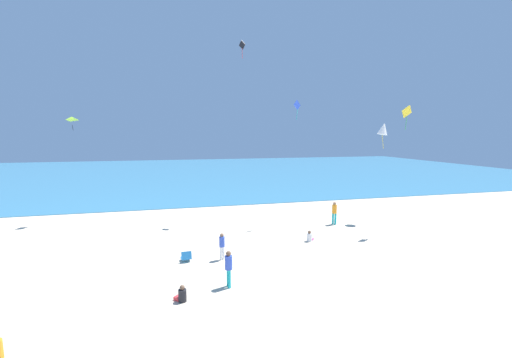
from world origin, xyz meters
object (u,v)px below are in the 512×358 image
object	(u,v)px
kite_lime	(72,118)
kite_black	(242,45)
person_7	(229,266)
kite_blue	(297,106)
kite_yellow	(407,112)
beach_chair_far_right	(186,257)
person_0	(182,295)
kite_white	(383,129)
person_4	(334,211)
person_6	(310,237)
person_2	(222,245)

from	to	relation	value
kite_lime	kite_black	bearing A→B (deg)	-8.70
person_7	kite_blue	bearing A→B (deg)	50.60
kite_lime	kite_yellow	world-z (taller)	kite_yellow
beach_chair_far_right	person_0	world-z (taller)	person_0
kite_yellow	person_7	bearing A→B (deg)	-156.74
kite_lime	kite_white	bearing A→B (deg)	-13.15
person_4	kite_yellow	distance (m)	8.58
person_0	person_7	size ratio (longest dim) A/B	0.42
beach_chair_far_right	kite_lime	distance (m)	15.36
person_6	person_7	world-z (taller)	person_7
kite_blue	person_7	bearing A→B (deg)	-125.41
kite_black	kite_yellow	size ratio (longest dim) A/B	0.82
kite_lime	beach_chair_far_right	bearing A→B (deg)	-53.30
beach_chair_far_right	kite_yellow	bearing A→B (deg)	-87.43
person_7	beach_chair_far_right	bearing A→B (deg)	112.73
kite_white	person_7	bearing A→B (deg)	-147.32
kite_blue	kite_yellow	world-z (taller)	kite_blue
kite_lime	person_6	bearing A→B (deg)	-30.00
person_6	kite_white	distance (m)	10.87
person_7	kite_yellow	size ratio (longest dim) A/B	1.01
beach_chair_far_right	kite_black	xyz separation A→B (m)	(4.90, 8.68, 13.32)
person_2	person_7	xyz separation A→B (m)	(-0.16, -3.27, 0.10)
kite_blue	kite_lime	xyz separation A→B (m)	(-16.41, 4.65, -0.91)
person_0	kite_black	size ratio (longest dim) A/B	0.52
person_0	person_2	bearing A→B (deg)	-73.88
person_7	kite_white	world-z (taller)	kite_white
kite_white	kite_yellow	bearing A→B (deg)	-97.19
beach_chair_far_right	person_7	world-z (taller)	person_7
person_6	kite_white	world-z (taller)	kite_white
person_0	kite_yellow	distance (m)	18.38
beach_chair_far_right	person_7	distance (m)	3.94
kite_black	beach_chair_far_right	bearing A→B (deg)	-119.45
person_7	kite_blue	size ratio (longest dim) A/B	1.17
kite_black	kite_yellow	world-z (taller)	kite_black
kite_yellow	kite_white	bearing A→B (deg)	82.81
person_0	person_4	size ratio (longest dim) A/B	0.40
person_7	kite_lime	world-z (taller)	kite_lime
person_6	kite_blue	xyz separation A→B (m)	(0.70, 4.42, 8.63)
person_2	kite_yellow	world-z (taller)	kite_yellow
kite_lime	kite_yellow	bearing A→B (deg)	-20.31
person_6	person_7	xyz separation A→B (m)	(-6.03, -5.04, 0.70)
beach_chair_far_right	kite_white	bearing A→B (deg)	-76.95
person_4	kite_blue	bearing A→B (deg)	-64.90
person_4	kite_lime	world-z (taller)	kite_lime
kite_black	person_2	bearing A→B (deg)	-108.65
kite_blue	kite_yellow	size ratio (longest dim) A/B	0.86
person_0	kite_yellow	bearing A→B (deg)	-112.14
kite_black	kite_lime	xyz separation A→B (m)	(-12.84, 1.97, -5.61)
person_0	person_4	bearing A→B (deg)	-96.77
person_6	kite_yellow	distance (m)	10.74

